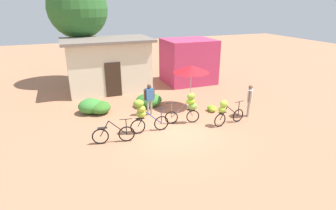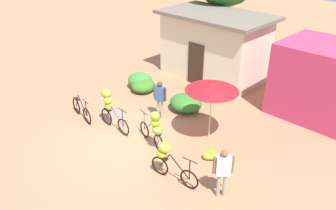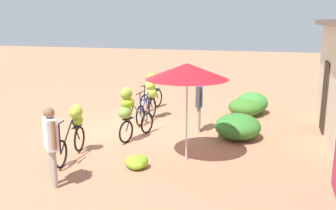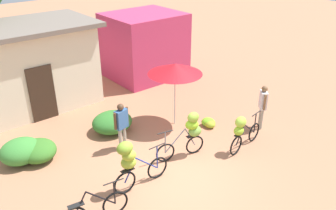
{
  "view_description": "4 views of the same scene",
  "coord_description": "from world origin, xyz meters",
  "px_view_note": "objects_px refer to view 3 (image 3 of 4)",
  "views": [
    {
      "loc": [
        -4.03,
        -9.83,
        5.17
      ],
      "look_at": [
        0.18,
        1.01,
        0.76
      ],
      "focal_mm": 29.04,
      "sensor_mm": 36.0,
      "label": 1
    },
    {
      "loc": [
        7.95,
        -6.14,
        6.78
      ],
      "look_at": [
        0.56,
        1.41,
        1.12
      ],
      "focal_mm": 36.08,
      "sensor_mm": 36.0,
      "label": 2
    },
    {
      "loc": [
        9.63,
        4.08,
        3.12
      ],
      "look_at": [
        0.88,
        1.42,
        1.03
      ],
      "focal_mm": 39.49,
      "sensor_mm": 36.0,
      "label": 3
    },
    {
      "loc": [
        -5.15,
        -6.02,
        6.06
      ],
      "look_at": [
        1.01,
        1.48,
        1.25
      ],
      "focal_mm": 37.31,
      "sensor_mm": 36.0,
      "label": 4
    }
  ],
  "objects_px": {
    "person_bystander": "(51,139)",
    "bicycle_center_loaded": "(129,110)",
    "banana_pile_on_ground": "(136,162)",
    "person_vendor": "(199,99)",
    "bicycle_near_pile": "(150,92)",
    "bicycle_by_shop": "(74,126)",
    "market_umbrella": "(187,71)",
    "bicycle_leftmost": "(151,100)"
  },
  "relations": [
    {
      "from": "person_bystander",
      "to": "bicycle_center_loaded",
      "type": "bearing_deg",
      "value": 173.93
    },
    {
      "from": "banana_pile_on_ground",
      "to": "person_bystander",
      "type": "xyz_separation_m",
      "value": [
        1.29,
        -1.19,
        0.82
      ]
    },
    {
      "from": "banana_pile_on_ground",
      "to": "person_bystander",
      "type": "bearing_deg",
      "value": -42.64
    },
    {
      "from": "bicycle_center_loaded",
      "to": "banana_pile_on_ground",
      "type": "bearing_deg",
      "value": 26.66
    },
    {
      "from": "bicycle_center_loaded",
      "to": "person_vendor",
      "type": "bearing_deg",
      "value": 130.88
    },
    {
      "from": "bicycle_near_pile",
      "to": "person_bystander",
      "type": "xyz_separation_m",
      "value": [
        5.21,
        -0.11,
        0.05
      ]
    },
    {
      "from": "bicycle_near_pile",
      "to": "bicycle_by_shop",
      "type": "relative_size",
      "value": 1.01
    },
    {
      "from": "bicycle_by_shop",
      "to": "person_bystander",
      "type": "xyz_separation_m",
      "value": [
        1.62,
        0.49,
        0.24
      ]
    },
    {
      "from": "bicycle_by_shop",
      "to": "person_vendor",
      "type": "xyz_separation_m",
      "value": [
        -2.76,
        2.38,
        0.23
      ]
    },
    {
      "from": "market_umbrella",
      "to": "bicycle_center_loaded",
      "type": "xyz_separation_m",
      "value": [
        -0.93,
        -1.78,
        -1.21
      ]
    },
    {
      "from": "person_bystander",
      "to": "bicycle_by_shop",
      "type": "bearing_deg",
      "value": -163.12
    },
    {
      "from": "bicycle_near_pile",
      "to": "bicycle_by_shop",
      "type": "height_order",
      "value": "bicycle_near_pile"
    },
    {
      "from": "market_umbrella",
      "to": "person_bystander",
      "type": "bearing_deg",
      "value": -45.25
    },
    {
      "from": "banana_pile_on_ground",
      "to": "bicycle_leftmost",
      "type": "bearing_deg",
      "value": -164.09
    },
    {
      "from": "bicycle_center_loaded",
      "to": "bicycle_by_shop",
      "type": "distance_m",
      "value": 1.62
    },
    {
      "from": "market_umbrella",
      "to": "bicycle_leftmost",
      "type": "distance_m",
      "value": 5.34
    },
    {
      "from": "market_umbrella",
      "to": "bicycle_leftmost",
      "type": "bearing_deg",
      "value": -151.58
    },
    {
      "from": "bicycle_center_loaded",
      "to": "person_bystander",
      "type": "distance_m",
      "value": 3.03
    },
    {
      "from": "banana_pile_on_ground",
      "to": "person_vendor",
      "type": "distance_m",
      "value": 3.26
    },
    {
      "from": "banana_pile_on_ground",
      "to": "person_bystander",
      "type": "relative_size",
      "value": 0.41
    },
    {
      "from": "market_umbrella",
      "to": "bicycle_center_loaded",
      "type": "relative_size",
      "value": 1.43
    },
    {
      "from": "person_vendor",
      "to": "bicycle_by_shop",
      "type": "bearing_deg",
      "value": -40.81
    },
    {
      "from": "bicycle_center_loaded",
      "to": "banana_pile_on_ground",
      "type": "relative_size",
      "value": 2.41
    },
    {
      "from": "bicycle_near_pile",
      "to": "banana_pile_on_ground",
      "type": "distance_m",
      "value": 4.14
    },
    {
      "from": "person_vendor",
      "to": "person_bystander",
      "type": "bearing_deg",
      "value": -23.38
    },
    {
      "from": "market_umbrella",
      "to": "bicycle_by_shop",
      "type": "distance_m",
      "value": 2.95
    },
    {
      "from": "bicycle_leftmost",
      "to": "person_bystander",
      "type": "xyz_separation_m",
      "value": [
        6.53,
        0.31,
        0.6
      ]
    },
    {
      "from": "market_umbrella",
      "to": "bicycle_near_pile",
      "type": "xyz_separation_m",
      "value": [
        -3.13,
        -1.99,
        -1.15
      ]
    },
    {
      "from": "market_umbrella",
      "to": "person_vendor",
      "type": "bearing_deg",
      "value": -174.73
    },
    {
      "from": "bicycle_center_loaded",
      "to": "banana_pile_on_ground",
      "type": "xyz_separation_m",
      "value": [
        1.72,
        0.87,
        -0.7
      ]
    },
    {
      "from": "person_vendor",
      "to": "bicycle_center_loaded",
      "type": "bearing_deg",
      "value": -49.12
    },
    {
      "from": "bicycle_by_shop",
      "to": "person_vendor",
      "type": "height_order",
      "value": "person_vendor"
    },
    {
      "from": "bicycle_center_loaded",
      "to": "person_vendor",
      "type": "xyz_separation_m",
      "value": [
        -1.36,
        1.57,
        0.11
      ]
    },
    {
      "from": "bicycle_near_pile",
      "to": "bicycle_center_loaded",
      "type": "height_order",
      "value": "bicycle_near_pile"
    },
    {
      "from": "person_bystander",
      "to": "market_umbrella",
      "type": "bearing_deg",
      "value": 134.75
    },
    {
      "from": "market_umbrella",
      "to": "bicycle_by_shop",
      "type": "bearing_deg",
      "value": -79.78
    },
    {
      "from": "person_vendor",
      "to": "bicycle_leftmost",
      "type": "bearing_deg",
      "value": -134.55
    },
    {
      "from": "bicycle_leftmost",
      "to": "banana_pile_on_ground",
      "type": "bearing_deg",
      "value": 15.91
    },
    {
      "from": "bicycle_leftmost",
      "to": "bicycle_near_pile",
      "type": "height_order",
      "value": "bicycle_near_pile"
    },
    {
      "from": "market_umbrella",
      "to": "bicycle_by_shop",
      "type": "height_order",
      "value": "market_umbrella"
    },
    {
      "from": "market_umbrella",
      "to": "person_bystander",
      "type": "height_order",
      "value": "market_umbrella"
    },
    {
      "from": "bicycle_center_loaded",
      "to": "person_bystander",
      "type": "xyz_separation_m",
      "value": [
        3.01,
        -0.32,
        0.11
      ]
    }
  ]
}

